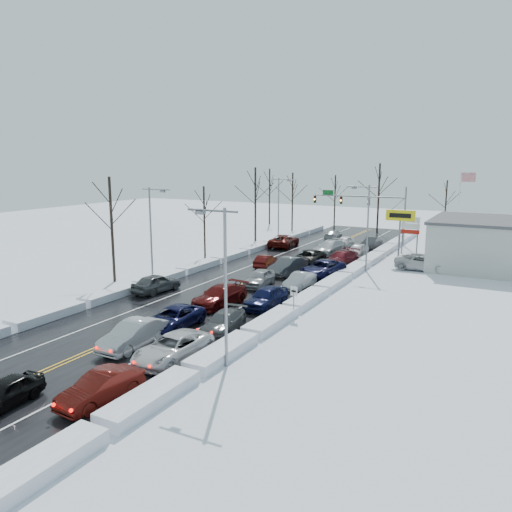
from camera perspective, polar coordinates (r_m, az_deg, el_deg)
The scene contains 46 objects.
ground at distance 47.90m, azimuth -0.77°, elevation -2.98°, with size 160.00×160.00×0.00m, color silver.
road_surface at distance 49.61m, azimuth 0.35°, elevation -2.48°, with size 14.00×84.00×0.01m, color black.
snow_bank_left at distance 53.50m, azimuth -6.86°, elevation -1.58°, with size 1.62×72.00×0.66m, color white.
snow_bank_right at distance 46.64m, azimuth 8.65°, elevation -3.48°, with size 1.62×72.00×0.66m, color white.
traffic_signal_mast at distance 71.51m, azimuth 12.71°, elevation 5.82°, with size 13.28×0.39×8.00m.
tires_plus_sign at distance 58.28m, azimuth 16.16°, elevation 4.07°, with size 3.20×0.34×6.00m.
used_vehicles_sign at distance 64.32m, azimuth 17.23°, elevation 3.12°, with size 2.20×0.22×4.65m.
speed_limit_sign at distance 37.01m, azimuth 4.34°, elevation -4.58°, with size 0.55×0.09×2.35m.
flagpole at distance 71.25m, azimuth 22.32°, elevation 5.62°, with size 1.87×1.20×10.00m.
streetlight_se at distance 27.48m, azimuth -3.87°, elevation -2.12°, with size 3.20×0.25×9.00m.
streetlight_ne at distance 52.99m, azimuth 12.46°, elevation 3.95°, with size 3.20×0.25×9.00m.
streetlight_sw at distance 48.32m, azimuth -11.77°, elevation 3.33°, with size 3.20×0.25×9.00m.
streetlight_nw at distance 71.91m, azimuth 2.74°, elevation 5.96°, with size 3.20×0.25×9.00m.
tree_left_b at distance 48.81m, azimuth -16.26°, elevation 5.18°, with size 4.00×4.00×10.00m.
tree_left_c at distance 59.09m, azimuth -5.95°, elevation 5.45°, with size 3.40×3.40×8.50m.
tree_left_d at distance 71.30m, azimuth -0.07°, elevation 7.56°, with size 4.20×4.20×10.50m.
tree_left_e at distance 81.92m, azimuth 4.20°, elevation 7.48°, with size 3.80×3.80×9.50m.
tree_far_a at distance 90.39m, azimuth 1.57°, elevation 8.04°, with size 4.00×4.00×10.00m.
tree_far_b at distance 86.66m, azimuth 9.03°, elevation 7.33°, with size 3.60×3.60×9.00m.
tree_far_c at distance 82.35m, azimuth 13.90°, elevation 7.94°, with size 4.40×4.40×11.00m.
tree_far_d at distance 82.02m, azimuth 20.92°, elevation 6.31°, with size 3.40×3.40×8.50m.
queued_car_0 at distance 27.42m, azimuth -26.69°, elevation -15.11°, with size 1.61×4.00×1.36m, color black.
queued_car_1 at distance 32.53m, azimuth -13.80°, elevation -10.11°, with size 1.75×5.03×1.66m, color #A5A8AD.
queued_car_2 at distance 35.46m, azimuth -9.41°, elevation -8.16°, with size 2.46×5.34×1.48m, color black.
queued_car_3 at distance 40.43m, azimuth -4.17°, elevation -5.63°, with size 2.25×5.54×1.61m, color #4C0B0A.
queued_car_4 at distance 46.29m, azimuth 0.38°, elevation -3.47°, with size 1.85×4.59×1.56m, color #92949A.
queued_car_5 at distance 51.19m, azimuth 3.62°, elevation -2.09°, with size 1.80×5.17×1.70m, color #3F4244.
queued_car_6 at distance 56.02m, azimuth 5.91°, elevation -0.99°, with size 2.66×5.77×1.60m, color black.
queued_car_7 at distance 62.62m, azimuth 8.37°, elevation 0.21°, with size 2.40×5.89×1.71m, color #ADB0B5.
queued_car_8 at distance 67.70m, azimuth 10.02°, elevation 0.97°, with size 1.75×4.36×1.48m, color white.
queued_car_9 at distance 26.22m, azimuth -17.24°, elevation -15.61°, with size 1.56×4.47×1.47m, color #490E09.
queued_car_10 at distance 30.17m, azimuth -9.46°, elevation -11.64°, with size 2.50×5.42×1.51m, color silver.
queued_car_11 at distance 34.47m, azimuth -3.70°, elevation -8.59°, with size 1.90×4.67×1.36m, color #434548.
queued_car_12 at distance 39.76m, azimuth 1.19°, elevation -5.90°, with size 1.99×4.94×1.68m, color black.
queued_car_13 at distance 45.73m, azimuth 5.00°, elevation -3.69°, with size 1.50×4.30×1.42m, color #9EA0A6.
queued_car_14 at distance 50.42m, azimuth 7.59°, elevation -2.36°, with size 2.77×6.01×1.67m, color black.
queued_car_15 at distance 55.81m, azimuth 9.69°, elevation -1.13°, with size 2.35×5.79×1.68m, color #43090F.
queued_car_16 at distance 61.37m, azimuth 11.45°, elevation -0.11°, with size 1.90×4.72×1.61m, color silver.
queued_car_17 at distance 68.12m, azimuth 13.04°, elevation 0.91°, with size 1.51×4.34×1.43m, color #3A3C3E.
oncoming_car_0 at distance 54.48m, azimuth 1.10°, elevation -1.27°, with size 1.44×4.14×1.36m, color #430A09.
oncoming_car_1 at distance 67.10m, azimuth 3.21°, elevation 1.03°, with size 2.83×6.13×1.70m, color #4A0E09.
oncoming_car_2 at distance 74.53m, azimuth 8.78°, elevation 1.91°, with size 1.91×4.70×1.36m, color #979A9F.
oncoming_car_3 at distance 45.16m, azimuth -11.28°, elevation -4.05°, with size 1.94×4.82×1.64m, color #424547.
parked_car_0 at distance 55.89m, azimuth 18.62°, elevation -1.54°, with size 2.79×6.05×1.68m, color silver.
parked_car_1 at distance 58.61m, azimuth 22.40°, elevation -1.24°, with size 2.35×5.78×1.68m, color #404245.
parked_car_2 at distance 64.21m, azimuth 21.05°, elevation -0.14°, with size 1.61×4.01×1.37m, color black.
Camera 1 is at (22.58, -40.65, 11.49)m, focal length 35.00 mm.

